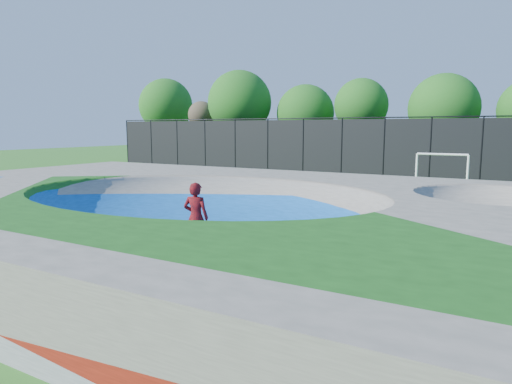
# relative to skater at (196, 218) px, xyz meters

# --- Properties ---
(ground) EXTENTS (120.00, 120.00, 0.00)m
(ground) POSITION_rel_skater_xyz_m (-0.66, 1.00, -0.94)
(ground) COLOR #26641B
(ground) RESTS_ON ground
(skate_deck) EXTENTS (22.00, 14.00, 1.50)m
(skate_deck) POSITION_rel_skater_xyz_m (-0.66, 1.00, -0.19)
(skate_deck) COLOR gray
(skate_deck) RESTS_ON ground
(skater) EXTENTS (0.77, 0.60, 1.87)m
(skater) POSITION_rel_skater_xyz_m (0.00, 0.00, 0.00)
(skater) COLOR #B40E13
(skater) RESTS_ON ground
(skateboard) EXTENTS (0.81, 0.43, 0.05)m
(skateboard) POSITION_rel_skater_xyz_m (0.00, 0.00, -0.91)
(skateboard) COLOR black
(skateboard) RESTS_ON ground
(soccer_goal) EXTENTS (2.84, 0.12, 1.87)m
(soccer_goal) POSITION_rel_skater_xyz_m (3.59, 18.18, 0.36)
(soccer_goal) COLOR white
(soccer_goal) RESTS_ON ground
(fence) EXTENTS (48.09, 0.09, 4.04)m
(fence) POSITION_rel_skater_xyz_m (-0.66, 22.00, 1.16)
(fence) COLOR black
(fence) RESTS_ON ground
(treeline) EXTENTS (54.26, 7.71, 8.41)m
(treeline) POSITION_rel_skater_xyz_m (-0.52, 27.01, 4.16)
(treeline) COLOR #402820
(treeline) RESTS_ON ground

